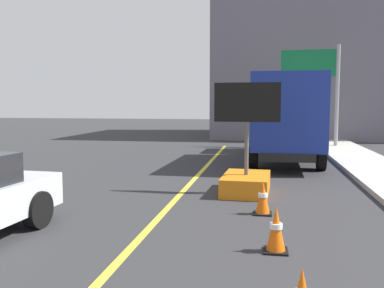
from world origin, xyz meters
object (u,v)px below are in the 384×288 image
(traffic_cone_far_lane, at_px, (276,229))
(traffic_cone_curbside, at_px, (263,198))
(arrow_board_trailer, at_px, (246,173))
(box_truck, at_px, (286,115))
(highway_guide_sign, at_px, (321,78))

(traffic_cone_far_lane, relative_size, traffic_cone_curbside, 1.01)
(arrow_board_trailer, bearing_deg, box_truck, 78.58)
(traffic_cone_far_lane, bearing_deg, highway_guide_sign, 80.76)
(highway_guide_sign, distance_m, traffic_cone_curbside, 13.75)
(arrow_board_trailer, height_order, traffic_cone_curbside, arrow_board_trailer)
(box_truck, height_order, traffic_cone_far_lane, box_truck)
(arrow_board_trailer, relative_size, traffic_cone_far_lane, 3.91)
(box_truck, xyz_separation_m, highway_guide_sign, (1.85, 5.01, 1.68))
(arrow_board_trailer, distance_m, traffic_cone_curbside, 2.03)
(box_truck, relative_size, traffic_cone_far_lane, 11.47)
(highway_guide_sign, relative_size, traffic_cone_curbside, 7.35)
(traffic_cone_far_lane, xyz_separation_m, traffic_cone_curbside, (-0.20, 2.12, -0.01))
(box_truck, relative_size, highway_guide_sign, 1.59)
(arrow_board_trailer, bearing_deg, traffic_cone_curbside, -78.27)
(arrow_board_trailer, bearing_deg, highway_guide_sign, 74.48)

